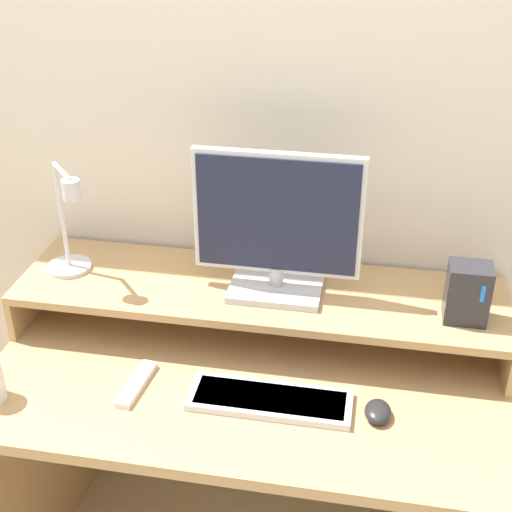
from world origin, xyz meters
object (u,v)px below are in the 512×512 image
desk_lamp (69,234)px  keyboard (270,400)px  router_dock (467,293)px  monitor (277,227)px  mouse (378,412)px  remote_control (137,384)px

desk_lamp → keyboard: 0.67m
desk_lamp → router_dock: (1.00, -0.02, -0.05)m
router_dock → keyboard: size_ratio=0.39×
monitor → desk_lamp: size_ratio=1.35×
monitor → desk_lamp: bearing=-177.6°
keyboard → monitor: bearing=96.5°
router_dock → desk_lamp: bearing=178.7°
mouse → monitor: bearing=134.5°
keyboard → remote_control: bearing=179.8°
desk_lamp → mouse: size_ratio=3.83×
desk_lamp → mouse: (0.82, -0.26, -0.24)m
router_dock → remote_control: (-0.75, -0.23, -0.20)m
monitor → router_dock: bearing=-5.7°
mouse → remote_control: mouse is taller
keyboard → mouse: 0.25m
monitor → desk_lamp: 0.54m
mouse → remote_control: size_ratio=0.47×
router_dock → keyboard: bearing=-151.5°
router_dock → mouse: 0.36m
monitor → mouse: monitor is taller
monitor → remote_control: (-0.29, -0.28, -0.31)m
desk_lamp → remote_control: bearing=-45.9°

